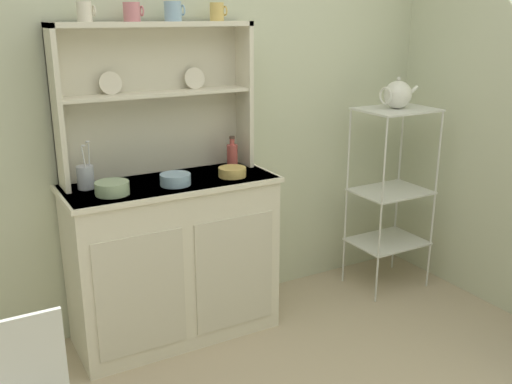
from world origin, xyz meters
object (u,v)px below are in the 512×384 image
object	(u,v)px
bakers_rack	(391,181)
bowl_mixing_large	(112,188)
hutch_shelf_unit	(154,88)
porcelain_teapot	(398,95)
cup_cream_0	(85,12)
hutch_cabinet	(174,258)
utensil_jar	(86,177)
jam_bottle	(232,155)

from	to	relation	value
bakers_rack	bowl_mixing_large	size ratio (longest dim) A/B	7.12
bowl_mixing_large	hutch_shelf_unit	bearing A→B (deg)	37.59
bakers_rack	porcelain_teapot	distance (m)	0.52
cup_cream_0	hutch_shelf_unit	bearing A→B (deg)	7.58
hutch_shelf_unit	bakers_rack	distance (m)	1.52
porcelain_teapot	hutch_cabinet	bearing A→B (deg)	176.03
hutch_cabinet	hutch_shelf_unit	distance (m)	0.87
cup_cream_0	bowl_mixing_large	world-z (taller)	cup_cream_0
bowl_mixing_large	cup_cream_0	bearing A→B (deg)	92.79
cup_cream_0	bowl_mixing_large	size ratio (longest dim) A/B	0.56
bakers_rack	utensil_jar	distance (m)	1.79
jam_bottle	hutch_shelf_unit	bearing A→B (deg)	168.68
cup_cream_0	utensil_jar	distance (m)	0.75
hutch_shelf_unit	cup_cream_0	bearing A→B (deg)	-172.42
bowl_mixing_large	jam_bottle	world-z (taller)	jam_bottle
utensil_jar	porcelain_teapot	xyz separation A→B (m)	(1.76, -0.17, 0.29)
jam_bottle	utensil_jar	size ratio (longest dim) A/B	0.75
hutch_cabinet	bowl_mixing_large	size ratio (longest dim) A/B	6.76
hutch_cabinet	porcelain_teapot	bearing A→B (deg)	-3.97
jam_bottle	hutch_cabinet	bearing A→B (deg)	-167.57
bakers_rack	cup_cream_0	distance (m)	1.96
utensil_jar	porcelain_teapot	world-z (taller)	porcelain_teapot
bowl_mixing_large	jam_bottle	size ratio (longest dim) A/B	0.92
cup_cream_0	porcelain_teapot	distance (m)	1.76
jam_bottle	utensil_jar	distance (m)	0.78
utensil_jar	cup_cream_0	bearing A→B (deg)	31.66
bowl_mixing_large	utensil_jar	world-z (taller)	utensil_jar
bakers_rack	jam_bottle	bearing A→B (deg)	169.52
hutch_cabinet	utensil_jar	size ratio (longest dim) A/B	4.63
bakers_rack	cup_cream_0	bearing A→B (deg)	172.68
hutch_shelf_unit	utensil_jar	xyz separation A→B (m)	(-0.39, -0.09, -0.38)
hutch_cabinet	porcelain_teapot	world-z (taller)	porcelain_teapot
utensil_jar	hutch_cabinet	bearing A→B (deg)	-11.21
hutch_shelf_unit	bowl_mixing_large	xyz separation A→B (m)	(-0.31, -0.24, -0.41)
bakers_rack	utensil_jar	world-z (taller)	bakers_rack
hutch_cabinet	utensil_jar	bearing A→B (deg)	168.79
hutch_cabinet	cup_cream_0	size ratio (longest dim) A/B	12.14
bowl_mixing_large	utensil_jar	size ratio (longest dim) A/B	0.69
jam_bottle	utensil_jar	xyz separation A→B (m)	(-0.78, -0.01, -0.01)
cup_cream_0	jam_bottle	world-z (taller)	cup_cream_0
bakers_rack	cup_cream_0	world-z (taller)	cup_cream_0
hutch_shelf_unit	utensil_jar	distance (m)	0.55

